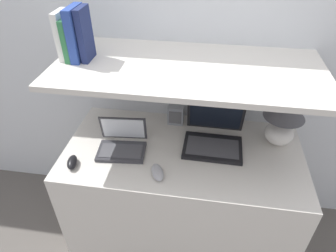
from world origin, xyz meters
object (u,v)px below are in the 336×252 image
object	(u,v)px
second_mouse	(72,162)
router_box	(176,115)
table_lamp	(284,115)
book_blue	(76,34)
laptop_small	(122,144)
laptop_large	(214,136)
computer_mouse	(157,172)
book_navy	(85,34)
book_green	(70,39)
book_white	(63,35)

from	to	relation	value
second_mouse	router_box	xyz separation A→B (m)	(0.48, 0.46, 0.04)
table_lamp	book_blue	distance (m)	1.14
laptop_small	table_lamp	bearing A→B (deg)	12.92
laptop_large	computer_mouse	size ratio (longest dim) A/B	2.49
table_lamp	book_navy	distance (m)	1.10
laptop_large	router_box	size ratio (longest dim) A/B	2.72
second_mouse	book_green	distance (m)	0.62
laptop_large	second_mouse	bearing A→B (deg)	-158.10
book_white	book_green	size ratio (longest dim) A/B	1.14
book_navy	book_white	bearing A→B (deg)	180.00
book_green	book_navy	xyz separation A→B (m)	(0.08, 0.00, 0.02)
router_box	book_white	distance (m)	0.77
book_blue	book_white	bearing A→B (deg)	180.00
table_lamp	book_navy	size ratio (longest dim) A/B	1.26
second_mouse	router_box	bearing A→B (deg)	43.54
table_lamp	laptop_small	xyz separation A→B (m)	(-0.85, -0.20, -0.15)
book_navy	book_green	bearing A→B (deg)	180.00
table_lamp	laptop_large	distance (m)	0.39
computer_mouse	book_blue	distance (m)	0.77
computer_mouse	router_box	world-z (taller)	router_box
second_mouse	book_navy	distance (m)	0.64
laptop_small	laptop_large	bearing A→B (deg)	14.32
laptop_small	computer_mouse	world-z (taller)	laptop_small
computer_mouse	second_mouse	distance (m)	0.45
computer_mouse	book_white	bearing A→B (deg)	150.47
laptop_small	computer_mouse	size ratio (longest dim) A/B	2.09
table_lamp	book_blue	xyz separation A→B (m)	(-1.06, -0.08, 0.41)
book_white	book_green	world-z (taller)	book_white
router_box	book_green	bearing A→B (deg)	-160.69
table_lamp	book_green	bearing A→B (deg)	-176.02
laptop_small	book_blue	bearing A→B (deg)	149.78
book_green	book_blue	bearing A→B (deg)	0.00
book_white	book_green	xyz separation A→B (m)	(0.03, 0.00, -0.01)
book_green	book_navy	world-z (taller)	book_navy
laptop_small	book_navy	size ratio (longest dim) A/B	1.08
book_green	book_navy	distance (m)	0.08
laptop_small	book_navy	world-z (taller)	book_navy
computer_mouse	book_green	bearing A→B (deg)	148.77
laptop_large	laptop_small	xyz separation A→B (m)	(-0.49, -0.13, -0.01)
second_mouse	book_white	world-z (taller)	book_white
book_white	computer_mouse	bearing A→B (deg)	-29.53
router_box	laptop_large	bearing A→B (deg)	-35.77
table_lamp	second_mouse	bearing A→B (deg)	-161.62
table_lamp	book_white	size ratio (longest dim) A/B	1.38
router_box	book_navy	bearing A→B (deg)	-157.34
laptop_small	book_blue	size ratio (longest dim) A/B	1.08
laptop_small	second_mouse	world-z (taller)	laptop_small
second_mouse	book_navy	xyz separation A→B (m)	(0.06, 0.28, 0.58)
table_lamp	book_blue	size ratio (longest dim) A/B	1.26
book_white	book_blue	world-z (taller)	book_blue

